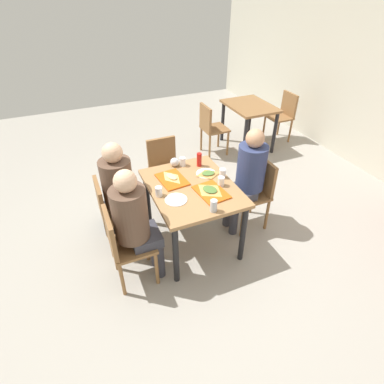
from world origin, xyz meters
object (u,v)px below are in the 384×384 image
object	(u,v)px
tray_red_far	(211,192)
plastic_cup_b	(159,191)
person_in_red	(122,188)
condiment_bottle	(199,160)
foil_bundle	(175,162)
plastic_cup_d	(221,181)
background_table	(249,112)
pizza_slice_c	(208,173)
paper_plate_center	(206,173)
tray_red_near	(172,179)
pizza_slice_a	(172,177)
handbag	(110,217)
background_chair_far	(283,113)
chair_left_end	(165,166)
person_far_side	(248,173)
pizza_slice_b	(210,190)
soda_can	(214,206)
background_chair_near	(211,126)
person_in_brown_jacket	(135,219)
plastic_cup_c	(182,162)
chair_near_left	(112,210)
main_table	(192,194)
plastic_cup_a	(222,173)
chair_far_side	(256,189)
paper_plate_near_edge	(176,200)

from	to	relation	value
tray_red_far	plastic_cup_b	size ratio (longest dim) A/B	3.60
person_in_red	condiment_bottle	bearing A→B (deg)	95.03
foil_bundle	plastic_cup_d	bearing A→B (deg)	28.27
plastic_cup_d	background_table	size ratio (longest dim) A/B	0.11
pizza_slice_c	paper_plate_center	bearing A→B (deg)	-159.45
tray_red_near	pizza_slice_a	bearing A→B (deg)	170.47
handbag	background_chair_far	distance (m)	3.66
chair_left_end	tray_red_far	size ratio (longest dim) A/B	2.40
person_far_side	pizza_slice_b	xyz separation A→B (m)	(0.17, -0.55, 0.04)
plastic_cup_d	background_chair_far	world-z (taller)	plastic_cup_d
soda_can	background_chair_near	xyz separation A→B (m)	(-2.30, 1.10, -0.32)
chair_left_end	person_in_brown_jacket	size ratio (longest dim) A/B	0.68
person_in_brown_jacket	plastic_cup_c	bearing A→B (deg)	133.27
person_in_red	handbag	size ratio (longest dim) A/B	3.98
chair_near_left	person_in_brown_jacket	distance (m)	0.61
tray_red_near	plastic_cup_c	distance (m)	0.33
plastic_cup_c	person_in_brown_jacket	bearing A→B (deg)	-46.73
pizza_slice_b	background_chair_far	size ratio (longest dim) A/B	0.32
soda_can	background_table	bearing A→B (deg)	141.46
paper_plate_center	plastic_cup_d	bearing A→B (deg)	9.16
pizza_slice_b	handbag	world-z (taller)	pizza_slice_b
background_table	pizza_slice_c	bearing A→B (deg)	-43.12
paper_plate_center	handbag	size ratio (longest dim) A/B	0.69
main_table	condiment_bottle	bearing A→B (deg)	145.69
plastic_cup_c	background_table	distance (m)	2.29
plastic_cup_d	soda_can	distance (m)	0.43
pizza_slice_a	pizza_slice_b	bearing A→B (deg)	35.49
person_far_side	plastic_cup_a	size ratio (longest dim) A/B	12.72
pizza_slice_c	background_table	size ratio (longest dim) A/B	0.24
tray_red_far	plastic_cup_d	bearing A→B (deg)	117.98
chair_far_side	condiment_bottle	bearing A→B (deg)	-121.08
paper_plate_near_edge	background_chair_near	size ratio (longest dim) A/B	0.26
pizza_slice_b	plastic_cup_a	xyz separation A→B (m)	(-0.19, 0.24, 0.03)
person_in_red	tray_red_near	xyz separation A→B (m)	(0.08, 0.52, 0.02)
soda_can	handbag	distance (m)	1.53
plastic_cup_c	person_far_side	bearing A→B (deg)	54.92
paper_plate_center	pizza_slice_c	xyz separation A→B (m)	(0.03, 0.01, 0.01)
pizza_slice_a	condiment_bottle	xyz separation A→B (m)	(-0.13, 0.38, 0.06)
pizza_slice_a	handbag	world-z (taller)	pizza_slice_a
person_in_red	pizza_slice_b	xyz separation A→B (m)	(0.43, 0.80, 0.04)
plastic_cup_a	plastic_cup_b	world-z (taller)	same
person_far_side	person_in_brown_jacket	bearing A→B (deg)	-78.78
chair_near_left	person_in_red	xyz separation A→B (m)	(0.00, 0.14, 0.25)
chair_far_side	tray_red_near	world-z (taller)	chair_far_side
plastic_cup_a	pizza_slice_c	bearing A→B (deg)	-131.31
person_in_brown_jacket	soda_can	world-z (taller)	person_in_brown_jacket
person_in_brown_jacket	handbag	world-z (taller)	person_in_brown_jacket
chair_near_left	pizza_slice_a	size ratio (longest dim) A/B	3.54
soda_can	tray_red_near	bearing A→B (deg)	-164.95
foil_bundle	background_chair_far	world-z (taller)	foil_bundle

